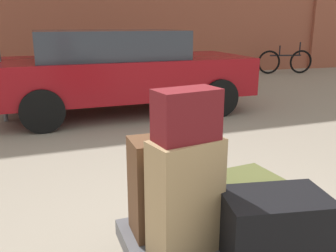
% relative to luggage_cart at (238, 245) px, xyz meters
% --- Properties ---
extents(luggage_cart, '(1.29, 0.84, 0.34)m').
position_rel_luggage_cart_xyz_m(luggage_cart, '(0.00, 0.00, 0.00)').
color(luggage_cart, '#4C4C51').
rests_on(luggage_cart, ground_plane).
extents(suitcase_tan_center, '(0.42, 0.29, 0.64)m').
position_rel_luggage_cart_xyz_m(suitcase_tan_center, '(-0.35, -0.03, 0.39)').
color(suitcase_tan_center, '#9E7F56').
rests_on(suitcase_tan_center, luggage_cart).
extents(suitcase_olive_stacked_top, '(0.57, 0.49, 0.27)m').
position_rel_luggage_cart_xyz_m(suitcase_olive_stacked_top, '(0.09, 0.14, 0.20)').
color(suitcase_olive_stacked_top, '#4C5128').
rests_on(suitcase_olive_stacked_top, luggage_cart).
extents(duffel_bag_black_rear_right, '(0.61, 0.45, 0.34)m').
position_rel_luggage_cart_xyz_m(duffel_bag_black_rear_right, '(0.08, -0.22, 0.24)').
color(duffel_bag_black_rear_right, black).
rests_on(duffel_bag_black_rear_right, luggage_cart).
extents(suitcase_brown_front_left, '(0.40, 0.25, 0.58)m').
position_rel_luggage_cart_xyz_m(suitcase_brown_front_left, '(-0.38, 0.21, 0.36)').
color(suitcase_brown_front_left, '#51331E').
rests_on(suitcase_brown_front_left, luggage_cart).
extents(duffel_bag_maroon_topmost_pile, '(0.34, 0.22, 0.26)m').
position_rel_luggage_cart_xyz_m(duffel_bag_maroon_topmost_pile, '(-0.35, -0.03, 0.84)').
color(duffel_bag_maroon_topmost_pile, maroon).
rests_on(duffel_bag_maroon_topmost_pile, suitcase_tan_center).
extents(parked_car, '(4.32, 1.95, 1.42)m').
position_rel_luggage_cart_xyz_m(parked_car, '(0.39, 4.65, 0.49)').
color(parked_car, maroon).
rests_on(parked_car, ground_plane).
extents(bicycle_leaning, '(1.73, 0.44, 0.96)m').
position_rel_luggage_cart_xyz_m(bicycle_leaning, '(6.35, 7.92, 0.10)').
color(bicycle_leaning, black).
rests_on(bicycle_leaning, ground_plane).
extents(bollard_kerb_near, '(0.23, 0.23, 0.72)m').
position_rel_luggage_cart_xyz_m(bollard_kerb_near, '(2.28, 5.99, 0.09)').
color(bollard_kerb_near, '#383838').
rests_on(bollard_kerb_near, ground_plane).
extents(bollard_kerb_mid, '(0.23, 0.23, 0.72)m').
position_rel_luggage_cart_xyz_m(bollard_kerb_mid, '(3.63, 5.99, 0.09)').
color(bollard_kerb_mid, '#383838').
rests_on(bollard_kerb_mid, ground_plane).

